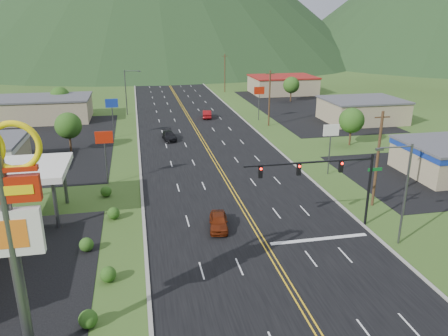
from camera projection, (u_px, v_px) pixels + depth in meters
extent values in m
cylinder|color=#59595E|center=(13.00, 249.00, 22.99)|extent=(0.60, 0.60, 14.00)
cube|color=white|center=(10.00, 232.00, 22.67)|extent=(3.20, 0.50, 2.60)
cube|color=orange|center=(10.00, 232.00, 22.67)|extent=(1.80, 0.55, 1.60)
cube|color=#AA1D09|center=(3.00, 189.00, 21.90)|extent=(3.60, 0.50, 1.40)
cube|color=yellow|center=(3.00, 189.00, 21.90)|extent=(3.00, 0.55, 0.50)
torus|color=yellow|center=(14.00, 146.00, 21.35)|extent=(2.62, 0.32, 2.62)
cylinder|color=black|center=(369.00, 190.00, 40.45)|extent=(0.24, 0.24, 7.00)
cylinder|color=black|center=(310.00, 162.00, 38.31)|extent=(12.00, 0.18, 0.18)
cube|color=#0C591E|center=(375.00, 169.00, 39.88)|extent=(1.40, 0.06, 0.30)
cube|color=black|center=(341.00, 167.00, 39.07)|extent=(0.35, 0.28, 1.05)
sphere|color=#FF0C05|center=(342.00, 164.00, 38.79)|extent=(0.22, 0.22, 0.22)
cube|color=black|center=(299.00, 170.00, 38.32)|extent=(0.35, 0.28, 1.05)
sphere|color=#FF0C05|center=(300.00, 166.00, 38.04)|extent=(0.22, 0.22, 0.22)
cube|color=black|center=(260.00, 172.00, 37.66)|extent=(0.35, 0.28, 1.05)
sphere|color=#FF0C05|center=(261.00, 169.00, 37.38)|extent=(0.22, 0.22, 0.22)
cylinder|color=#59595E|center=(405.00, 195.00, 36.60)|extent=(0.20, 0.20, 9.00)
cylinder|color=#59595E|center=(396.00, 147.00, 34.94)|extent=(2.88, 0.12, 0.12)
cube|color=#59595E|center=(380.00, 149.00, 34.70)|extent=(0.60, 0.25, 0.18)
cylinder|color=#59595E|center=(126.00, 93.00, 87.81)|extent=(0.20, 0.20, 9.00)
cylinder|color=#59595E|center=(132.00, 71.00, 86.70)|extent=(2.88, 0.12, 0.12)
cube|color=#59595E|center=(139.00, 71.00, 87.00)|extent=(0.60, 0.25, 0.18)
cube|color=white|center=(13.00, 170.00, 41.24)|extent=(10.00, 8.00, 0.60)
cylinder|color=#59595E|center=(55.00, 203.00, 40.02)|extent=(0.36, 0.36, 5.00)
cylinder|color=#59595E|center=(65.00, 181.00, 45.59)|extent=(0.36, 0.36, 5.00)
cube|color=tan|center=(42.00, 110.00, 83.71)|extent=(18.00, 11.00, 4.20)
cube|color=#4C4C51|center=(40.00, 98.00, 82.98)|extent=(18.40, 11.40, 0.30)
cube|color=tan|center=(362.00, 111.00, 83.02)|extent=(14.00, 11.00, 4.00)
cube|color=#4C4C51|center=(363.00, 100.00, 82.32)|extent=(14.40, 11.40, 0.30)
cube|color=tan|center=(283.00, 85.00, 114.69)|extent=(16.00, 12.00, 4.20)
cube|color=maroon|center=(283.00, 77.00, 113.97)|extent=(16.40, 12.40, 0.30)
cylinder|color=#59595E|center=(106.00, 164.00, 50.98)|extent=(0.16, 0.16, 5.00)
cube|color=#AA1D09|center=(104.00, 137.00, 49.95)|extent=(2.00, 0.18, 1.40)
cylinder|color=#59595E|center=(113.00, 123.00, 71.39)|extent=(0.16, 0.16, 5.00)
cube|color=navy|center=(112.00, 103.00, 70.35)|extent=(2.00, 0.18, 1.40)
cylinder|color=#59595E|center=(329.00, 155.00, 54.23)|extent=(0.16, 0.16, 5.00)
cube|color=white|center=(331.00, 130.00, 53.19)|extent=(2.00, 0.18, 1.40)
cylinder|color=#59595E|center=(259.00, 107.00, 83.91)|extent=(0.16, 0.16, 5.00)
cube|color=#AA1D09|center=(259.00, 91.00, 82.87)|extent=(2.00, 0.18, 1.40)
cylinder|color=#382314|center=(70.00, 142.00, 64.08)|extent=(0.30, 0.30, 3.00)
sphere|color=#245117|center=(68.00, 126.00, 63.31)|extent=(3.84, 3.84, 3.84)
cylinder|color=#382314|center=(61.00, 108.00, 88.18)|extent=(0.30, 0.30, 3.00)
sphere|color=#245117|center=(60.00, 96.00, 87.41)|extent=(3.84, 3.84, 3.84)
cylinder|color=#382314|center=(350.00, 136.00, 67.38)|extent=(0.30, 0.30, 3.00)
sphere|color=#245117|center=(352.00, 120.00, 66.60)|extent=(3.84, 3.84, 3.84)
cylinder|color=#382314|center=(291.00, 95.00, 103.38)|extent=(0.30, 0.30, 3.00)
sphere|color=#245117|center=(291.00, 85.00, 102.60)|extent=(3.84, 3.84, 3.84)
cylinder|color=#382314|center=(377.00, 160.00, 44.24)|extent=(0.28, 0.28, 10.00)
cube|color=#382314|center=(382.00, 117.00, 42.82)|extent=(1.60, 0.12, 0.12)
cylinder|color=#382314|center=(269.00, 99.00, 78.56)|extent=(0.28, 0.28, 10.00)
cube|color=#382314|center=(270.00, 74.00, 77.14)|extent=(1.60, 0.12, 0.12)
cylinder|color=#382314|center=(225.00, 73.00, 115.66)|extent=(0.28, 0.28, 10.00)
cube|color=#382314|center=(225.00, 56.00, 114.24)|extent=(1.60, 0.12, 0.12)
cylinder|color=#382314|center=(202.00, 60.00, 152.76)|extent=(0.28, 0.28, 10.00)
cube|color=#382314|center=(202.00, 47.00, 151.34)|extent=(1.60, 0.12, 0.12)
imported|color=#63200B|center=(219.00, 222.00, 40.43)|extent=(2.28, 4.37, 1.42)
imported|color=black|center=(169.00, 136.00, 70.34)|extent=(2.32, 4.86, 1.37)
imported|color=maroon|center=(207.00, 114.00, 86.12)|extent=(2.32, 4.90, 1.55)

